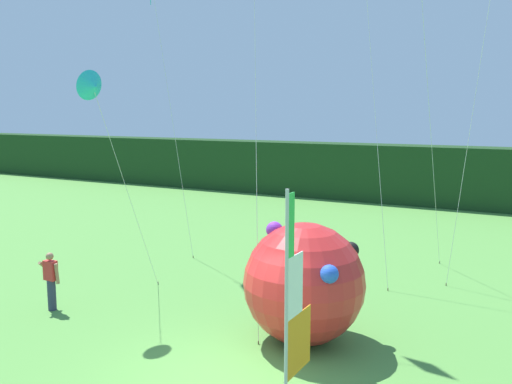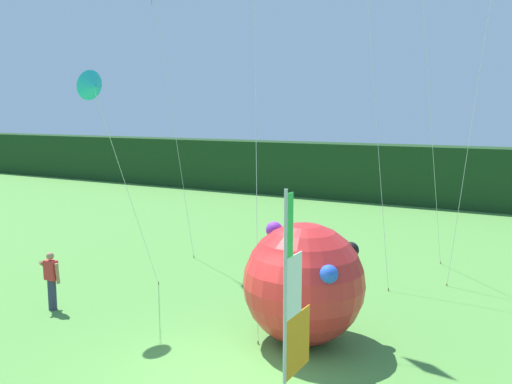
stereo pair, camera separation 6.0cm
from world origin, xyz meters
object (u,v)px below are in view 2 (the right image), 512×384
at_px(inflatable_balloon, 304,283).
at_px(person_near_banner, 52,279).
at_px(banner_flag, 293,309).
at_px(kite_cyan_delta_6, 93,87).
at_px(person_mid_field, 300,270).

bearing_deg(inflatable_balloon, person_near_banner, -168.59).
distance_m(banner_flag, kite_cyan_delta_6, 7.99).
relative_size(banner_flag, person_mid_field, 2.43).
relative_size(banner_flag, inflatable_balloon, 1.45).
height_order(banner_flag, kite_cyan_delta_6, kite_cyan_delta_6).
relative_size(person_near_banner, kite_cyan_delta_6, 0.25).
bearing_deg(banner_flag, kite_cyan_delta_6, 161.73).
distance_m(person_near_banner, person_mid_field, 6.70).
distance_m(inflatable_balloon, kite_cyan_delta_6, 7.11).
bearing_deg(kite_cyan_delta_6, person_mid_field, 37.43).
bearing_deg(banner_flag, person_near_banner, 168.31).
relative_size(banner_flag, person_near_banner, 2.56).
bearing_deg(person_near_banner, inflatable_balloon, 11.41).
bearing_deg(banner_flag, person_mid_field, 113.23).
height_order(banner_flag, inflatable_balloon, banner_flag).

